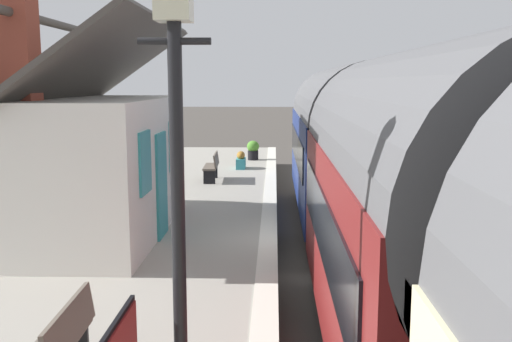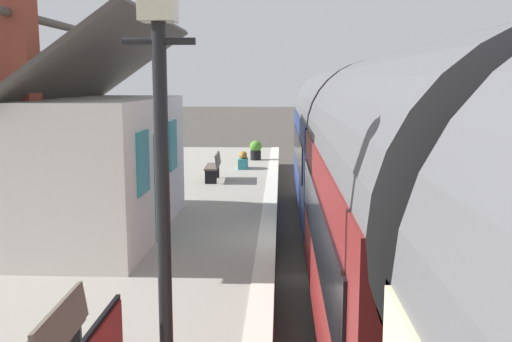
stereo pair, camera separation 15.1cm
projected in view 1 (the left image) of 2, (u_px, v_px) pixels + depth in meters
ground_plane at (326, 276)px, 11.66m from camera, size 160.00×160.00×0.00m
platform at (120, 255)px, 11.74m from camera, size 32.00×6.43×0.80m
platform_edge_coping at (268, 237)px, 11.58m from camera, size 32.00×0.36×0.02m
rail_near at (407, 273)px, 11.60m from camera, size 52.00×0.08×0.14m
rail_far at (335, 273)px, 11.65m from camera, size 52.00×0.08×0.14m
train at (429, 216)px, 7.27m from camera, size 25.39×2.73×4.32m
station_building at (58, 160)px, 11.68m from camera, size 5.94×4.51×5.38m
bench_near_building at (213, 166)px, 18.09m from camera, size 1.41×0.48×0.88m
planter_bench_right at (253, 150)px, 22.99m from camera, size 0.48×0.48×0.77m
planter_edge_far at (144, 164)px, 19.33m from camera, size 0.46×0.46×0.78m
planter_corner_building at (241, 160)px, 20.71m from camera, size 0.75×0.32×0.63m
lamp_post_platform at (176, 134)px, 4.00m from camera, size 0.32×0.50×3.95m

